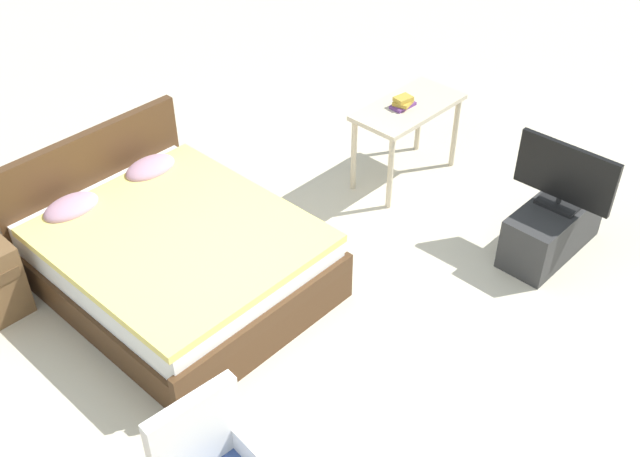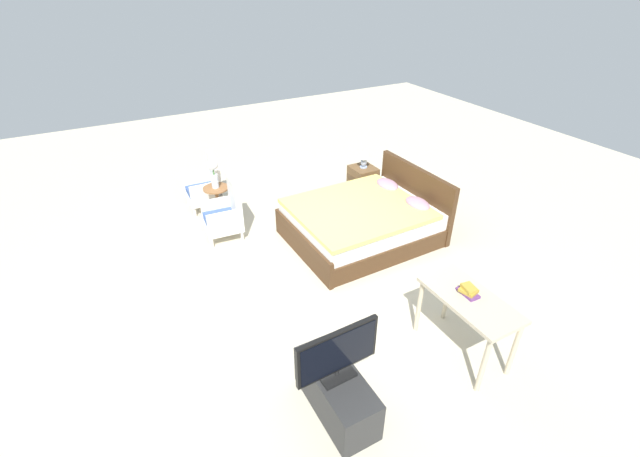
% 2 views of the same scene
% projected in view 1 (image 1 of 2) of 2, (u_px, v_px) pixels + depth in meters
% --- Properties ---
extents(ground_plane, '(16.00, 16.00, 0.00)m').
position_uv_depth(ground_plane, '(280.00, 334.00, 5.39)').
color(ground_plane, beige).
extents(bed, '(1.70, 2.11, 0.96)m').
position_uv_depth(bed, '(172.00, 254.00, 5.64)').
color(bed, '#472D19').
rests_on(bed, ground_plane).
extents(tv_stand, '(0.96, 0.40, 0.45)m').
position_uv_depth(tv_stand, '(552.00, 228.00, 6.01)').
color(tv_stand, '#2D2D2D').
rests_on(tv_stand, ground_plane).
extents(tv_flatscreen, '(0.21, 0.80, 0.54)m').
position_uv_depth(tv_flatscreen, '(565.00, 176.00, 5.70)').
color(tv_flatscreen, black).
rests_on(tv_flatscreen, tv_stand).
extents(vanity_desk, '(1.04, 0.52, 0.75)m').
position_uv_depth(vanity_desk, '(408.00, 116.00, 6.61)').
color(vanity_desk, beige).
rests_on(vanity_desk, ground_plane).
extents(book_stack, '(0.23, 0.17, 0.10)m').
position_uv_depth(book_stack, '(403.00, 102.00, 6.49)').
color(book_stack, '#66387A').
rests_on(book_stack, vanity_desk).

